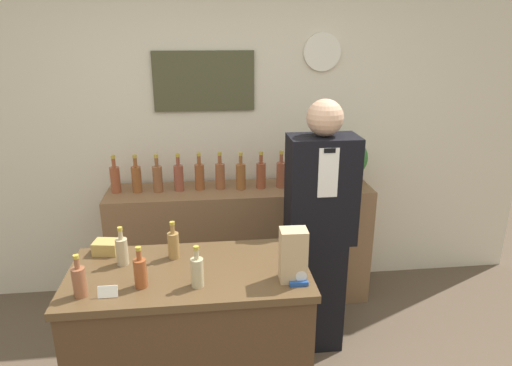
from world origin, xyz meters
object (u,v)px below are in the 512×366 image
Objects in this scene: shopkeeper at (319,231)px; potted_plant at (349,160)px; tape_dispenser at (299,280)px; paper_bag at (293,255)px.

shopkeeper is 4.73× the size of potted_plant.
tape_dispenser is (-0.30, -0.77, 0.11)m from shopkeeper.
paper_bag is at bearing -113.97° from shopkeeper.
shopkeeper is at bearing -120.55° from potted_plant.
shopkeeper is 0.83m from paper_bag.
tape_dispenser is (0.02, -0.04, -0.11)m from paper_bag.
paper_bag is 2.99× the size of tape_dispenser.
shopkeeper is 0.84m from tape_dispenser.
shopkeeper reaches higher than tape_dispenser.
shopkeeper is 19.25× the size of tape_dispenser.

